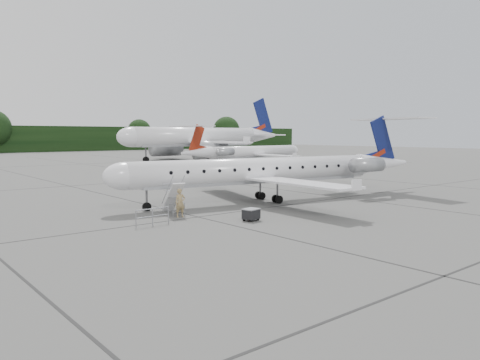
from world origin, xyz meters
TOP-DOWN VIEW (x-y plane):
  - ground at (0.00, 0.00)m, footprint 320.00×320.00m
  - main_regional_jet at (1.70, 6.56)m, footprint 30.15×23.97m
  - airstair at (-6.55, 5.86)m, footprint 1.21×2.29m
  - passenger at (-6.76, 4.64)m, footprint 0.76×0.58m
  - safety_railing at (-9.54, 3.25)m, footprint 2.20×0.19m
  - baggage_cart at (-4.06, 0.75)m, footprint 1.08×0.94m
  - bg_narrowbody at (31.20, 58.83)m, footprint 38.70×28.64m
  - bg_regional_right at (29.88, 39.21)m, footprint 27.52×21.05m

SIDE VIEW (x-z plane):
  - ground at x=0.00m, z-range 0.00..0.00m
  - baggage_cart at x=-4.06m, z-range 0.00..0.82m
  - safety_railing at x=-9.54m, z-range 0.00..1.00m
  - passenger at x=-6.76m, z-range 0.00..1.86m
  - airstair at x=-6.55m, z-range 0.00..2.18m
  - bg_regional_right at x=29.88m, z-range 0.00..6.77m
  - main_regional_jet at x=1.70m, z-range 0.00..6.97m
  - bg_narrowbody at x=31.20m, z-range 0.00..13.49m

